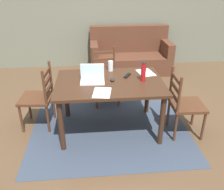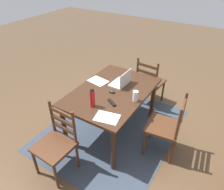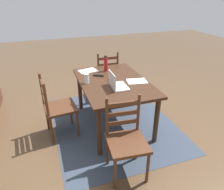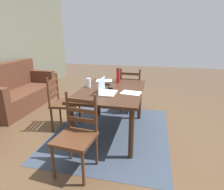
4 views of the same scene
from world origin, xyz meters
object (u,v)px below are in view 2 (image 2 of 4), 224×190
Objects in this scene: computer_mouse at (112,91)px; tv_remote at (112,103)px; drinking_glass at (135,96)px; water_bottle at (92,97)px; chair_left_far at (150,82)px; chair_right_near at (56,144)px; chair_far_head at (166,127)px; dining_table at (112,96)px; laptop at (122,81)px.

tv_remote is at bearing 37.80° from computer_mouse.
water_bottle is at bearing -46.17° from drinking_glass.
chair_left_far is 1.15m from drinking_glass.
water_bottle is 0.29m from tv_remote.
chair_right_near and chair_left_far have the same top height.
chair_right_near is 9.50× the size of computer_mouse.
chair_far_head is 6.37× the size of drinking_glass.
laptop reaches higher than dining_table.
chair_left_far reaches higher than tv_remote.
laptop is at bearing 175.01° from water_bottle.
chair_right_near reaches higher than computer_mouse.
chair_far_head is 1.00× the size of chair_left_far.
laptop reaches higher than chair_right_near.
computer_mouse is (-0.01, -0.38, -0.06)m from drinking_glass.
chair_right_near is at bearing -10.91° from chair_left_far.
water_bottle is (0.68, -0.06, 0.08)m from laptop.
drinking_glass is (0.05, -0.47, 0.37)m from chair_far_head.
water_bottle is 0.43m from computer_mouse.
water_bottle is at bearing -4.99° from laptop.
laptop is at bearing -105.18° from chair_far_head.
tv_remote is (0.27, -0.71, 0.31)m from chair_far_head.
chair_right_near is (1.01, -0.20, -0.20)m from dining_table.
chair_far_head is 3.48× the size of water_bottle.
drinking_glass reaches higher than computer_mouse.
tv_remote is at bearing -47.77° from drinking_glass.
chair_left_far is at bearing 171.67° from water_bottle.
computer_mouse is (0.27, -0.02, -0.04)m from laptop.
drinking_glass is (-0.96, 0.60, 0.37)m from chair_right_near.
chair_right_near is 6.37× the size of drinking_glass.
drinking_glass is (0.28, 0.36, 0.02)m from laptop.
computer_mouse is (-0.41, 0.04, -0.12)m from water_bottle.
chair_left_far is 0.88m from laptop.
chair_right_near is at bearing -6.17° from computer_mouse.
laptop reaches higher than computer_mouse.
drinking_glass is at bearing 133.83° from water_bottle.
water_bottle reaches higher than dining_table.
chair_far_head is 0.90m from computer_mouse.
drinking_glass reaches higher than dining_table.
chair_right_near is 0.88m from tv_remote.
computer_mouse is at bearing -9.24° from chair_left_far.
computer_mouse is at bearing -91.44° from drinking_glass.
chair_right_near is 1.00× the size of chair_left_far.
chair_far_head is at bearing 99.55° from computer_mouse.
water_bottle is at bearing 0.54° from computer_mouse.
drinking_glass is 0.33m from tv_remote.
laptop is at bearing -176.95° from computer_mouse.
chair_far_head is 0.60m from drinking_glass.
computer_mouse is at bearing 29.55° from dining_table.
dining_table is 0.28m from laptop.
dining_table is at bearing -89.71° from chair_far_head.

